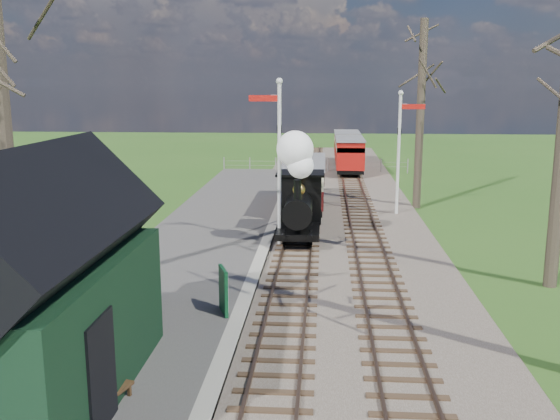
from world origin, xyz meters
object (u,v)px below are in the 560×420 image
(red_carriage_a, at_px, (349,155))
(sign_board, at_px, (224,290))
(station_shed, at_px, (37,292))
(coach, at_px, (304,182))
(bench, at_px, (97,389))
(semaphore_near, at_px, (277,151))
(locomotive, at_px, (299,193))
(red_carriage_b, at_px, (347,146))
(semaphore_far, at_px, (401,143))
(person, at_px, (136,327))

(red_carriage_a, distance_m, sign_board, 26.61)
(station_shed, relative_size, coach, 0.94)
(coach, height_order, bench, coach)
(semaphore_near, xyz_separation_m, sign_board, (-0.83, -7.41, -2.82))
(semaphore_near, bearing_deg, sign_board, -96.40)
(station_shed, relative_size, locomotive, 1.50)
(coach, xyz_separation_m, red_carriage_b, (2.60, 17.61, -0.06))
(semaphore_far, xyz_separation_m, bench, (-7.50, -18.39, -2.77))
(person, bearing_deg, semaphore_far, -49.00)
(semaphore_far, xyz_separation_m, red_carriage_b, (-1.77, 18.36, -1.98))
(locomotive, bearing_deg, semaphore_far, 50.45)
(sign_board, relative_size, bench, 0.80)
(bench, distance_m, person, 2.33)
(bench, height_order, person, person)
(semaphore_far, height_order, sign_board, semaphore_far)
(locomotive, distance_m, red_carriage_a, 18.37)
(semaphore_near, xyz_separation_m, red_carriage_b, (3.37, 24.36, -2.25))
(coach, relative_size, person, 5.13)
(semaphore_near, relative_size, locomotive, 1.48)
(station_shed, relative_size, red_carriage_a, 1.36)
(red_carriage_a, bearing_deg, sign_board, -99.09)
(station_shed, distance_m, red_carriage_a, 31.63)
(red_carriage_a, height_order, sign_board, red_carriage_a)
(semaphore_near, height_order, red_carriage_a, semaphore_near)
(station_shed, bearing_deg, person, 57.71)
(semaphore_far, height_order, red_carriage_b, semaphore_far)
(semaphore_far, xyz_separation_m, coach, (-4.37, 0.75, -1.92))
(locomotive, bearing_deg, red_carriage_b, 83.70)
(semaphore_far, bearing_deg, bench, -112.19)
(locomotive, relative_size, red_carriage_a, 0.91)
(semaphore_far, height_order, coach, semaphore_far)
(station_shed, xyz_separation_m, person, (1.21, 1.92, -1.41))
(sign_board, distance_m, bench, 5.21)
(semaphore_far, bearing_deg, station_shed, -115.72)
(coach, bearing_deg, bench, -99.29)
(semaphore_far, relative_size, coach, 0.85)
(red_carriage_b, height_order, person, red_carriage_b)
(locomotive, relative_size, coach, 0.62)
(semaphore_near, bearing_deg, red_carriage_b, 82.13)
(sign_board, xyz_separation_m, person, (-1.48, -2.67, 0.05))
(locomotive, height_order, sign_board, locomotive)
(red_carriage_a, bearing_deg, semaphore_near, -100.13)
(sign_board, bearing_deg, locomotive, 78.90)
(locomotive, bearing_deg, red_carriage_a, 81.82)
(sign_board, bearing_deg, semaphore_far, 65.99)
(locomotive, height_order, person, locomotive)
(semaphore_far, height_order, red_carriage_a, semaphore_far)
(semaphore_far, xyz_separation_m, person, (-7.46, -16.08, -2.50))
(semaphore_near, relative_size, red_carriage_a, 1.35)
(station_shed, xyz_separation_m, sign_board, (2.70, 4.59, -1.47))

